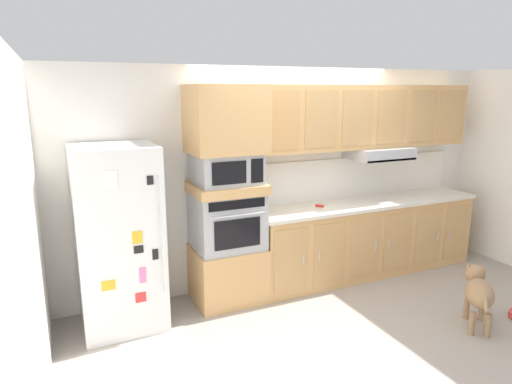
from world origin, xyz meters
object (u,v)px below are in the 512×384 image
Objects in this scene: refrigerator at (119,238)px; built_in_oven at (227,220)px; screwdriver at (320,206)px; dog at (478,290)px; microwave at (226,168)px.

refrigerator reaches higher than built_in_oven.
refrigerator reaches higher than screwdriver.
refrigerator is 1.12m from built_in_oven.
refrigerator is 2.51× the size of built_in_oven.
built_in_oven is (1.12, 0.07, 0.02)m from refrigerator.
screwdriver is at bearing 1.99° from refrigerator.
dog is (0.87, -1.51, -0.58)m from screwdriver.
microwave is at bearing -179.45° from screwdriver.
microwave is (0.00, -0.00, 0.56)m from built_in_oven.
dog is at bearing -60.17° from screwdriver.
screwdriver is 0.25× the size of dog.
microwave is 2.75m from dog.
microwave is at bearing -0.77° from built_in_oven.
microwave reaches higher than dog.
microwave is at bearing 3.46° from refrigerator.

